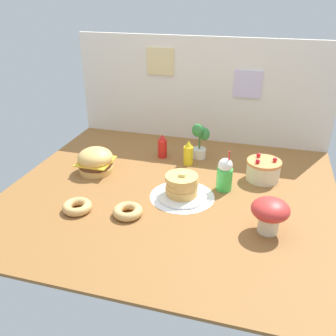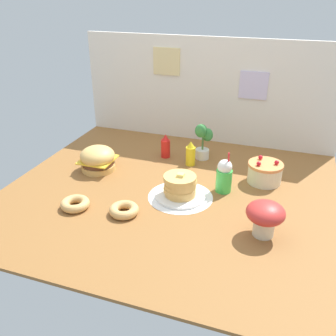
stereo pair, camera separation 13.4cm
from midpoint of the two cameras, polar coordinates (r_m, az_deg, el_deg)
The scene contains 13 objects.
ground_plane at distance 2.52m, azimuth 1.74°, elevation -3.84°, with size 2.20×1.99×0.02m, color brown.
back_wall at distance 3.23m, azimuth 7.23°, elevation 11.81°, with size 2.20×0.04×0.89m.
doily_mat at distance 2.45m, azimuth 3.51°, elevation -4.49°, with size 0.43×0.43×0.00m, color white.
burger at distance 2.80m, azimuth -9.51°, elevation 1.39°, with size 0.26×0.26×0.19m.
pancake_stack at distance 2.42m, azimuth 3.50°, elevation -3.03°, with size 0.33×0.33×0.17m.
layer_cake at distance 2.70m, azimuth 16.17°, elevation -0.69°, with size 0.24×0.24×0.18m.
ketchup_bottle at distance 2.97m, azimuth 0.91°, elevation 3.34°, with size 0.07×0.07×0.20m.
mustard_bottle at distance 2.85m, azimuth 4.87°, elevation 2.17°, with size 0.07×0.07×0.20m.
cream_soda_cup at distance 2.50m, azimuth 10.23°, elevation -1.24°, with size 0.11×0.11×0.29m.
donut_pink_glaze at distance 2.38m, azimuth -12.65°, elevation -5.43°, with size 0.18×0.18×0.05m.
donut_chocolate at distance 2.27m, azimuth -5.16°, elevation -6.50°, with size 0.18×0.18×0.05m.
potted_plant at distance 2.94m, azimuth 6.75°, elevation 4.34°, with size 0.14×0.12×0.30m.
mushroom_stool at distance 2.12m, azimuth 16.63°, elevation -7.12°, with size 0.22×0.22×0.21m.
Camera 2 is at (0.70, -2.05, 1.27)m, focal length 39.29 mm.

